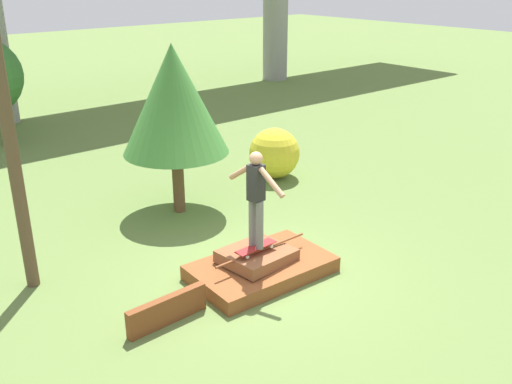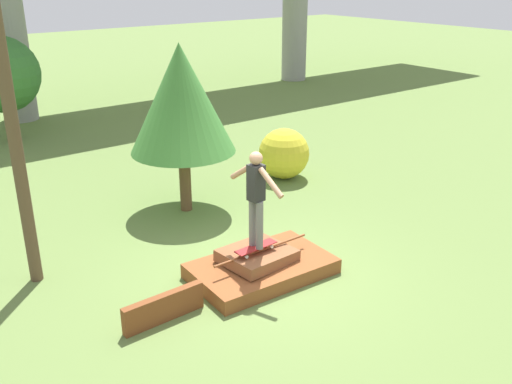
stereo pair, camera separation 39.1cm
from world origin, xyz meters
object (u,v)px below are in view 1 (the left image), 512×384
skateboard (256,247)px  skater (256,193)px  tree_behind_right (174,100)px  bush_yellow_flowering (274,153)px

skateboard → skater: size_ratio=0.48×
tree_behind_right → bush_yellow_flowering: tree_behind_right is taller
skater → tree_behind_right: bearing=79.8°
skateboard → skater: (-0.00, -0.00, 0.94)m
skater → skateboard: bearing=3.6°
skateboard → tree_behind_right: bearing=79.8°
tree_behind_right → bush_yellow_flowering: bearing=5.1°
skater → bush_yellow_flowering: (3.48, 3.43, -0.90)m
skateboard → tree_behind_right: 3.69m
skater → bush_yellow_flowering: size_ratio=1.31×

